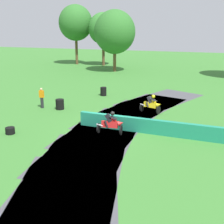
% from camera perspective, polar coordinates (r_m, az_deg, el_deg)
% --- Properties ---
extents(ground_plane, '(120.00, 120.00, 0.00)m').
position_cam_1_polar(ground_plane, '(18.61, -0.74, -3.15)').
color(ground_plane, '#38752D').
extents(track_asphalt, '(7.82, 26.54, 0.01)m').
position_cam_1_polar(track_asphalt, '(18.37, 1.37, -3.42)').
color(track_asphalt, '#47474C').
rests_on(track_asphalt, ground).
extents(safety_barrier, '(14.80, 0.77, 0.90)m').
position_cam_1_polar(safety_barrier, '(17.30, 16.45, -3.84)').
color(safety_barrier, '#1E8466').
rests_on(safety_barrier, ground).
extents(motorcycle_lead_yellow, '(1.72, 1.07, 1.43)m').
position_cam_1_polar(motorcycle_lead_yellow, '(21.91, 7.79, 1.53)').
color(motorcycle_lead_yellow, black).
rests_on(motorcycle_lead_yellow, ground).
extents(motorcycle_chase_red, '(1.68, 0.85, 1.43)m').
position_cam_1_polar(motorcycle_chase_red, '(17.45, -0.19, -2.24)').
color(motorcycle_chase_red, black).
rests_on(motorcycle_chase_red, ground).
extents(tire_stack_near, '(0.57, 0.57, 0.80)m').
position_cam_1_polar(tire_stack_near, '(27.19, -1.71, 4.08)').
color(tire_stack_near, black).
rests_on(tire_stack_near, ground).
extents(tire_stack_mid_a, '(0.65, 0.65, 0.80)m').
position_cam_1_polar(tire_stack_mid_a, '(23.03, -10.25, 1.51)').
color(tire_stack_mid_a, black).
rests_on(tire_stack_mid_a, ground).
extents(tire_stack_mid_b, '(0.56, 0.56, 0.40)m').
position_cam_1_polar(tire_stack_mid_b, '(18.61, -19.46, -3.49)').
color(tire_stack_mid_b, black).
rests_on(tire_stack_mid_b, ground).
extents(track_marshal, '(0.34, 0.24, 1.63)m').
position_cam_1_polar(track_marshal, '(23.60, -13.69, 2.71)').
color(track_marshal, '#232328').
rests_on(track_marshal, ground).
extents(tree_far_left, '(5.55, 5.55, 9.73)m').
position_cam_1_polar(tree_far_left, '(50.27, -7.19, 17.05)').
color(tree_far_left, brown).
rests_on(tree_far_left, ground).
extents(tree_far_right, '(5.75, 5.75, 8.52)m').
position_cam_1_polar(tree_far_right, '(41.70, 0.54, 15.50)').
color(tree_far_right, brown).
rests_on(tree_far_right, ground).
extents(tree_behind_barrier, '(4.80, 4.80, 8.44)m').
position_cam_1_polar(tree_behind_barrier, '(48.33, -1.75, 16.12)').
color(tree_behind_barrier, brown).
rests_on(tree_behind_barrier, ground).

